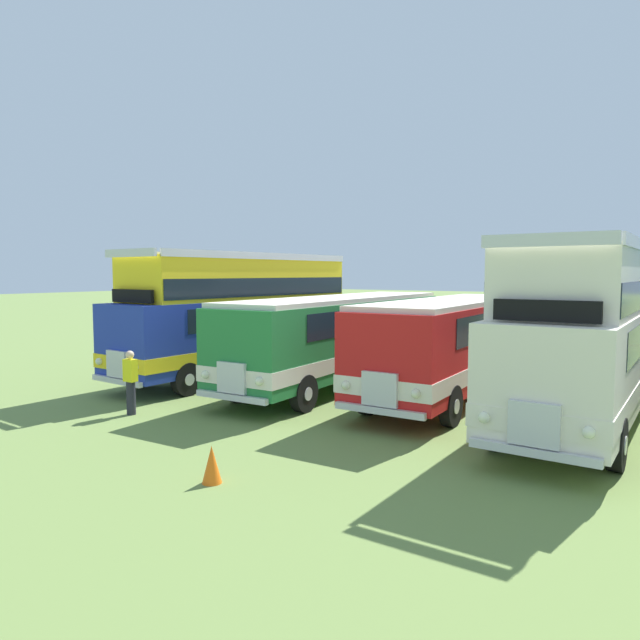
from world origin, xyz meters
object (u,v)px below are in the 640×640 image
bus_fourth_in_row (592,328)px  cone_near_end (212,464)px  bus_first_in_row (242,312)px  bus_third_in_row (453,340)px  bus_second_in_row (342,332)px  marshal_person (131,382)px

bus_fourth_in_row → cone_near_end: (-5.06, -8.90, -2.02)m
bus_first_in_row → bus_fourth_in_row: bearing=0.6°
bus_third_in_row → bus_first_in_row: bearing=-175.1°
bus_second_in_row → bus_first_in_row: bearing=-170.4°
bus_fourth_in_row → bus_third_in_row: bearing=172.1°
bus_first_in_row → bus_second_in_row: 4.03m
bus_fourth_in_row → marshal_person: bearing=-148.6°
bus_second_in_row → marshal_person: 7.39m
bus_third_in_row → marshal_person: (-6.46, -6.90, -0.87)m
bus_third_in_row → cone_near_end: (-1.12, -9.44, -1.41)m
bus_first_in_row → bus_second_in_row: size_ratio=0.91×
bus_second_in_row → bus_fourth_in_row: bearing=-3.9°
cone_near_end → marshal_person: 5.94m
bus_second_in_row → marshal_person: (-2.52, -6.89, -0.87)m
bus_second_in_row → bus_fourth_in_row: bus_fourth_in_row is taller
bus_second_in_row → cone_near_end: size_ratio=17.00×
bus_first_in_row → bus_third_in_row: bearing=4.9°
bus_fourth_in_row → bus_second_in_row: bearing=176.1°
bus_first_in_row → bus_fourth_in_row: 11.80m
bus_second_in_row → cone_near_end: bus_second_in_row is taller
bus_first_in_row → bus_third_in_row: bus_first_in_row is taller
bus_first_in_row → bus_third_in_row: 7.91m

